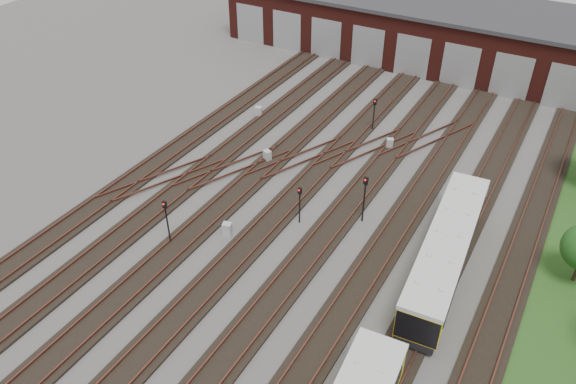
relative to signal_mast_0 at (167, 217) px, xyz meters
The scene contains 12 objects.
ground 7.06m from the signal_mast_0, ahead, with size 120.00×120.00×0.00m, color #464441.
track_network 6.86m from the signal_mast_0, ahead, with size 30.40×70.00×0.33m.
maintenance_shed 40.13m from the signal_mast_0, 80.43° to the left, with size 51.00×12.50×6.35m.
signal_mast_0 is the anchor object (origin of this frame).
signal_mast_1 21.69m from the signal_mast_0, 74.52° to the left, with size 0.30×0.28×3.12m.
signal_mast_2 9.01m from the signal_mast_0, 44.41° to the left, with size 0.26×0.25×2.99m.
signal_mast_3 13.38m from the signal_mast_0, 40.30° to the left, with size 0.30×0.28×3.75m.
relay_cabinet_0 12.10m from the signal_mast_0, 88.65° to the left, with size 0.59×0.49×0.99m, color #B1B4B7.
relay_cabinet_1 18.71m from the signal_mast_0, 103.76° to the left, with size 0.60×0.50×0.99m, color #B1B4B7.
relay_cabinet_2 4.24m from the signal_mast_0, 43.00° to the left, with size 0.60×0.50×1.00m, color #B1B4B7.
relay_cabinet_3 20.64m from the signal_mast_0, 66.42° to the left, with size 0.56×0.46×0.93m, color #B1B4B7.
relay_cabinet_4 22.98m from the signal_mast_0, 42.72° to the left, with size 0.58×0.49×0.97m, color #B1B4B7.
Camera 1 is at (14.40, -20.39, 25.00)m, focal length 35.00 mm.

